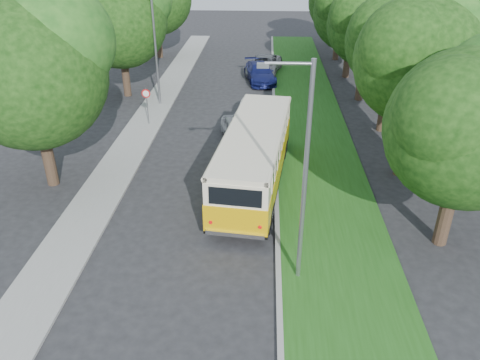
# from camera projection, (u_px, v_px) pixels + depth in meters

# --- Properties ---
(ground) EXTENTS (120.00, 120.00, 0.00)m
(ground) POSITION_uv_depth(u_px,v_px,m) (191.00, 235.00, 19.49)
(ground) COLOR #242426
(ground) RESTS_ON ground
(curb) EXTENTS (0.20, 70.00, 0.15)m
(curb) POSITION_uv_depth(u_px,v_px,m) (276.00, 179.00, 23.68)
(curb) COLOR gray
(curb) RESTS_ON ground
(grass_verge) EXTENTS (4.50, 70.00, 0.13)m
(grass_verge) POSITION_uv_depth(u_px,v_px,m) (323.00, 180.00, 23.57)
(grass_verge) COLOR #205015
(grass_verge) RESTS_ON ground
(sidewalk) EXTENTS (2.20, 70.00, 0.12)m
(sidewalk) POSITION_uv_depth(u_px,v_px,m) (113.00, 175.00, 24.09)
(sidewalk) COLOR gray
(sidewalk) RESTS_ON ground
(treeline) EXTENTS (24.27, 41.91, 9.46)m
(treeline) POSITION_uv_depth(u_px,v_px,m) (270.00, 16.00, 32.33)
(treeline) COLOR #332319
(treeline) RESTS_ON ground
(lamppost_near) EXTENTS (1.71, 0.16, 8.00)m
(lamppost_near) POSITION_uv_depth(u_px,v_px,m) (303.00, 172.00, 15.02)
(lamppost_near) COLOR gray
(lamppost_near) RESTS_ON ground
(lamppost_far) EXTENTS (1.71, 0.16, 7.50)m
(lamppost_far) POSITION_uv_depth(u_px,v_px,m) (154.00, 47.00, 31.82)
(lamppost_far) COLOR gray
(lamppost_far) RESTS_ON ground
(warning_sign) EXTENTS (0.56, 0.10, 2.50)m
(warning_sign) POSITION_uv_depth(u_px,v_px,m) (147.00, 100.00, 29.42)
(warning_sign) COLOR gray
(warning_sign) RESTS_ON ground
(vintage_bus) EXTENTS (3.87, 10.63, 3.09)m
(vintage_bus) POSITION_uv_depth(u_px,v_px,m) (254.00, 158.00, 22.43)
(vintage_bus) COLOR #EDB307
(vintage_bus) RESTS_ON ground
(car_silver) EXTENTS (2.32, 3.92, 1.25)m
(car_silver) POSITION_uv_depth(u_px,v_px,m) (236.00, 129.00, 28.02)
(car_silver) COLOR silver
(car_silver) RESTS_ON ground
(car_white) EXTENTS (2.42, 4.37, 1.37)m
(car_white) POSITION_uv_depth(u_px,v_px,m) (253.00, 109.00, 30.96)
(car_white) COLOR silver
(car_white) RESTS_ON ground
(car_blue) EXTENTS (3.06, 5.46, 1.49)m
(car_blue) POSITION_uv_depth(u_px,v_px,m) (260.00, 73.00, 38.52)
(car_blue) COLOR navy
(car_blue) RESTS_ON ground
(car_grey) EXTENTS (3.43, 5.78, 1.51)m
(car_grey) POSITION_uv_depth(u_px,v_px,m) (264.00, 65.00, 40.65)
(car_grey) COLOR slate
(car_grey) RESTS_ON ground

